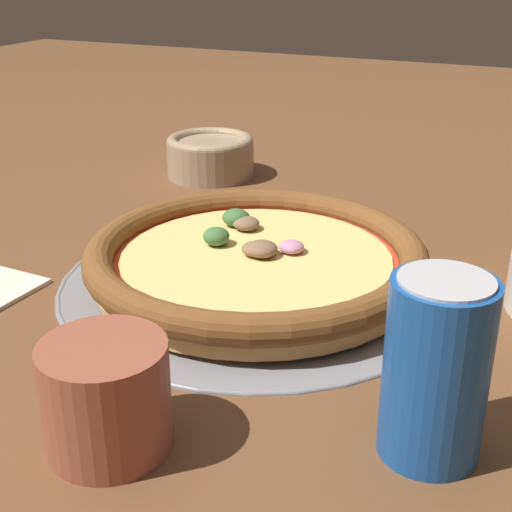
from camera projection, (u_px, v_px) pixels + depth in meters
name	position (u px, v px, depth m)	size (l,w,h in m)	color
ground_plane	(256.00, 283.00, 0.70)	(3.00, 3.00, 0.00)	brown
pizza_tray	(256.00, 281.00, 0.70)	(0.38, 0.38, 0.01)	gray
pizza	(256.00, 258.00, 0.69)	(0.33, 0.33, 0.04)	tan
bowl_far	(210.00, 155.00, 1.01)	(0.12, 0.12, 0.06)	#9E8466
drinking_cup	(106.00, 397.00, 0.46)	(0.08, 0.08, 0.08)	brown
beverage_can	(436.00, 369.00, 0.44)	(0.07, 0.07, 0.12)	#194C99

